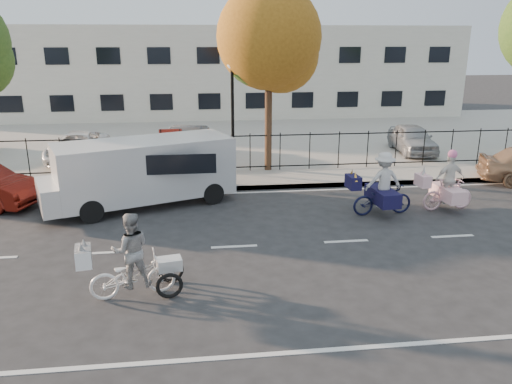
{
  "coord_description": "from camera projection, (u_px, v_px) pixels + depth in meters",
  "views": [
    {
      "loc": [
        -0.86,
        -11.97,
        5.18
      ],
      "look_at": [
        0.72,
        1.2,
        1.1
      ],
      "focal_mm": 35.0,
      "sensor_mm": 36.0,
      "label": 1
    }
  ],
  "objects": [
    {
      "name": "unicorn_bike",
      "position": [
        448.0,
        188.0,
        15.58
      ],
      "size": [
        1.94,
        1.35,
        1.94
      ],
      "rotation": [
        0.0,
        0.0,
        1.65
      ],
      "color": "#FABEC9",
      "rests_on": "ground"
    },
    {
      "name": "tree_mid",
      "position": [
        272.0,
        43.0,
        18.71
      ],
      "size": [
        3.93,
        3.93,
        7.21
      ],
      "color": "#442D1D",
      "rests_on": "ground"
    },
    {
      "name": "sidewalk",
      "position": [
        222.0,
        181.0,
        18.74
      ],
      "size": [
        60.0,
        2.2,
        0.15
      ],
      "primitive_type": "cube",
      "color": "#A8A399",
      "rests_on": "ground"
    },
    {
      "name": "bull_bike",
      "position": [
        382.0,
        190.0,
        15.16
      ],
      "size": [
        2.11,
        1.45,
        1.95
      ],
      "rotation": [
        0.0,
        0.0,
        1.64
      ],
      "color": "black",
      "rests_on": "ground"
    },
    {
      "name": "zebra_trike",
      "position": [
        132.0,
        265.0,
        10.31
      ],
      "size": [
        2.15,
        1.07,
        1.84
      ],
      "rotation": [
        0.0,
        0.0,
        1.76
      ],
      "color": "white",
      "rests_on": "ground"
    },
    {
      "name": "white_van",
      "position": [
        142.0,
        170.0,
        15.94
      ],
      "size": [
        6.48,
        3.82,
        2.12
      ],
      "rotation": [
        0.0,
        0.0,
        0.36
      ],
      "color": "silver",
      "rests_on": "ground"
    },
    {
      "name": "street_sign",
      "position": [
        171.0,
        143.0,
        18.8
      ],
      "size": [
        0.85,
        0.06,
        1.8
      ],
      "color": "black",
      "rests_on": "sidewalk"
    },
    {
      "name": "lot_car_d",
      "position": [
        412.0,
        138.0,
        22.97
      ],
      "size": [
        1.82,
        3.85,
        1.27
      ],
      "primitive_type": "imported",
      "rotation": [
        0.0,
        0.0,
        -0.09
      ],
      "color": "#9EA1A6",
      "rests_on": "parking_lot"
    },
    {
      "name": "lot_car_c",
      "position": [
        186.0,
        143.0,
        21.94
      ],
      "size": [
        2.48,
        4.26,
        1.33
      ],
      "primitive_type": "imported",
      "rotation": [
        0.0,
        0.0,
        -0.29
      ],
      "color": "#4A4D51",
      "rests_on": "parking_lot"
    },
    {
      "name": "ground",
      "position": [
        234.0,
        247.0,
        12.98
      ],
      "size": [
        120.0,
        120.0,
        0.0
      ],
      "primitive_type": "plane",
      "color": "#333334"
    },
    {
      "name": "lamppost",
      "position": [
        232.0,
        97.0,
        18.57
      ],
      "size": [
        0.36,
        0.36,
        4.33
      ],
      "color": "black",
      "rests_on": "sidewalk"
    },
    {
      "name": "lot_car_b",
      "position": [
        78.0,
        147.0,
        21.48
      ],
      "size": [
        2.3,
        4.37,
        1.17
      ],
      "primitive_type": "imported",
      "rotation": [
        0.0,
        0.0,
        -0.09
      ],
      "color": "white",
      "rests_on": "parking_lot"
    },
    {
      "name": "iron_fence",
      "position": [
        220.0,
        153.0,
        19.55
      ],
      "size": [
        58.0,
        0.06,
        1.5
      ],
      "primitive_type": null,
      "color": "black",
      "rests_on": "sidewalk"
    },
    {
      "name": "parking_lot",
      "position": [
        213.0,
        137.0,
        27.19
      ],
      "size": [
        60.0,
        15.6,
        0.15
      ],
      "primitive_type": "cube",
      "color": "#A8A399",
      "rests_on": "ground"
    },
    {
      "name": "road_markings",
      "position": [
        234.0,
        247.0,
        12.98
      ],
      "size": [
        60.0,
        9.52,
        0.01
      ],
      "primitive_type": null,
      "color": "silver",
      "rests_on": "ground"
    },
    {
      "name": "curb",
      "position": [
        223.0,
        189.0,
        17.75
      ],
      "size": [
        60.0,
        0.1,
        0.15
      ],
      "primitive_type": "cube",
      "color": "#A8A399",
      "rests_on": "ground"
    },
    {
      "name": "building",
      "position": [
        207.0,
        71.0,
        35.82
      ],
      "size": [
        34.0,
        10.0,
        6.0
      ],
      "primitive_type": "cube",
      "color": "silver",
      "rests_on": "ground"
    }
  ]
}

